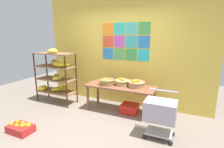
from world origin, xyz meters
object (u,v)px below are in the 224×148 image
(fruit_basket_back_right, at_px, (136,84))
(produce_crate_under_table, at_px, (130,108))
(banana_shelf_unit, at_px, (55,73))
(display_table, at_px, (120,89))
(orange_crate_foreground, at_px, (21,128))
(shopping_cart, at_px, (160,112))
(fruit_basket_left, at_px, (123,82))
(fruit_basket_right, at_px, (107,82))

(fruit_basket_back_right, height_order, produce_crate_under_table, fruit_basket_back_right)
(banana_shelf_unit, distance_m, display_table, 1.82)
(banana_shelf_unit, relative_size, orange_crate_foreground, 3.13)
(produce_crate_under_table, relative_size, shopping_cart, 0.47)
(fruit_basket_back_right, height_order, shopping_cart, fruit_basket_back_right)
(fruit_basket_back_right, bearing_deg, display_table, -172.07)
(fruit_basket_left, bearing_deg, banana_shelf_unit, -171.79)
(banana_shelf_unit, height_order, produce_crate_under_table, banana_shelf_unit)
(banana_shelf_unit, distance_m, orange_crate_foreground, 1.70)
(orange_crate_foreground, xyz_separation_m, shopping_cart, (2.42, 0.93, 0.40))
(shopping_cart, bearing_deg, produce_crate_under_table, 143.58)
(fruit_basket_back_right, bearing_deg, orange_crate_foreground, -135.51)
(display_table, height_order, produce_crate_under_table, display_table)
(fruit_basket_right, bearing_deg, display_table, 9.69)
(display_table, height_order, fruit_basket_left, fruit_basket_left)
(fruit_basket_right, height_order, produce_crate_under_table, fruit_basket_right)
(fruit_basket_left, xyz_separation_m, orange_crate_foreground, (-1.39, -1.74, -0.63))
(shopping_cart, bearing_deg, fruit_basket_right, 160.19)
(banana_shelf_unit, xyz_separation_m, shopping_cart, (2.84, -0.54, -0.34))
(fruit_basket_right, bearing_deg, fruit_basket_back_right, 8.76)
(banana_shelf_unit, relative_size, fruit_basket_back_right, 3.78)
(fruit_basket_back_right, xyz_separation_m, shopping_cart, (0.68, -0.77, -0.24))
(fruit_basket_left, height_order, shopping_cart, shopping_cart)
(display_table, relative_size, fruit_basket_right, 4.51)
(orange_crate_foreground, bearing_deg, fruit_basket_back_right, 44.49)
(banana_shelf_unit, relative_size, fruit_basket_right, 4.06)
(banana_shelf_unit, xyz_separation_m, display_table, (1.79, 0.18, -0.26))
(fruit_basket_right, xyz_separation_m, fruit_basket_left, (0.34, 0.14, 0.00))
(fruit_basket_left, bearing_deg, display_table, -101.86)
(fruit_basket_left, distance_m, orange_crate_foreground, 2.31)
(fruit_basket_right, distance_m, fruit_basket_back_right, 0.70)
(banana_shelf_unit, height_order, fruit_basket_right, banana_shelf_unit)
(fruit_basket_right, xyz_separation_m, produce_crate_under_table, (0.55, 0.08, -0.61))
(fruit_basket_left, bearing_deg, fruit_basket_right, -157.93)
(display_table, bearing_deg, fruit_basket_back_right, 7.93)
(fruit_basket_back_right, bearing_deg, shopping_cart, -48.32)
(display_table, bearing_deg, orange_crate_foreground, -129.63)
(display_table, relative_size, shopping_cart, 1.96)
(display_table, distance_m, orange_crate_foreground, 2.20)
(banana_shelf_unit, bearing_deg, produce_crate_under_table, 5.85)
(fruit_basket_right, relative_size, fruit_basket_left, 0.98)
(banana_shelf_unit, height_order, fruit_basket_left, banana_shelf_unit)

